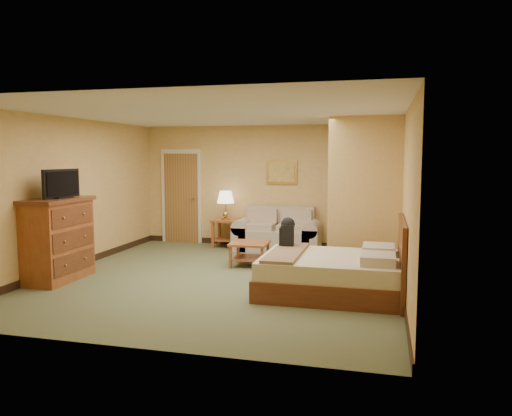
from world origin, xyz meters
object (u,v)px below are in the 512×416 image
(coffee_table, at_px, (250,249))
(loveseat, at_px, (277,236))
(dresser, at_px, (58,239))
(bed, at_px, (336,273))

(coffee_table, bearing_deg, loveseat, 83.68)
(dresser, relative_size, bed, 0.65)
(dresser, height_order, bed, dresser)
(loveseat, xyz_separation_m, bed, (1.48, -3.03, 0.01))
(dresser, distance_m, bed, 4.32)
(loveseat, relative_size, coffee_table, 2.58)
(loveseat, distance_m, coffee_table, 1.59)
(loveseat, relative_size, dresser, 1.36)
(coffee_table, distance_m, bed, 2.20)
(loveseat, bearing_deg, dresser, -130.26)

